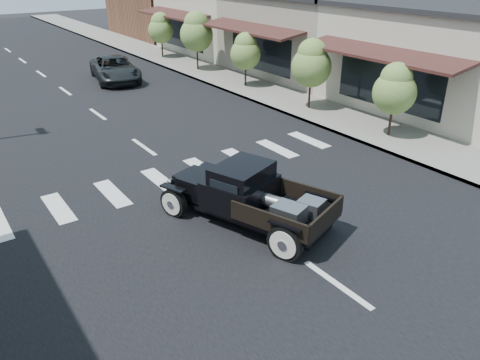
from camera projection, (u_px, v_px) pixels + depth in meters
ground at (255, 227)px, 12.41m from camera, size 120.00×120.00×0.00m
road at (77, 100)px, 23.50m from camera, size 14.00×80.00×0.02m
road_markings at (114, 126)px, 19.81m from camera, size 12.00×60.00×0.06m
sidewalk_right at (219, 76)px, 27.88m from camera, size 3.00×80.00×0.15m
storefront_near at (459, 56)px, 22.18m from camera, size 10.00×9.00×4.50m
storefront_mid at (325, 33)px, 28.83m from camera, size 10.00×9.00×4.50m
storefront_far at (241, 19)px, 35.49m from camera, size 10.00×9.00×4.50m
small_tree_a at (393, 101)px, 17.81m from camera, size 1.64×1.64×2.73m
small_tree_b at (311, 75)px, 21.15m from camera, size 1.81×1.81×3.02m
small_tree_c at (246, 60)px, 24.97m from camera, size 1.63×1.63×2.71m
small_tree_d at (197, 42)px, 28.63m from camera, size 2.01×2.01×3.35m
small_tree_e at (161, 36)px, 32.35m from camera, size 1.73×1.73×2.88m
hotrod_pickup at (249, 195)px, 12.26m from camera, size 3.75×5.29×1.67m
second_car at (115, 69)px, 26.81m from camera, size 3.18×5.28×1.37m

